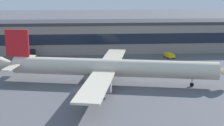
# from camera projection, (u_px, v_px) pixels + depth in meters

# --- Properties ---
(ground_plane) EXTENTS (600.00, 600.00, 0.00)m
(ground_plane) POSITION_uv_depth(u_px,v_px,m) (82.00, 90.00, 85.95)
(ground_plane) COLOR #56565B
(terminal_building) EXTENTS (171.03, 15.53, 12.77)m
(terminal_building) POSITION_uv_depth(u_px,v_px,m) (84.00, 36.00, 135.52)
(terminal_building) COLOR gray
(terminal_building) RESTS_ON ground_plane
(airliner) EXTENTS (64.87, 56.45, 14.82)m
(airliner) POSITION_uv_depth(u_px,v_px,m) (110.00, 68.00, 91.00)
(airliner) COLOR beige
(airliner) RESTS_ON ground_plane
(stair_truck) EXTENTS (6.46, 4.63, 3.55)m
(stair_truck) POSITION_uv_depth(u_px,v_px,m) (27.00, 53.00, 123.36)
(stair_truck) COLOR black
(stair_truck) RESTS_ON ground_plane
(pushback_tractor) EXTENTS (3.53, 5.23, 1.75)m
(pushback_tractor) POSITION_uv_depth(u_px,v_px,m) (169.00, 55.00, 124.43)
(pushback_tractor) COLOR yellow
(pushback_tractor) RESTS_ON ground_plane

